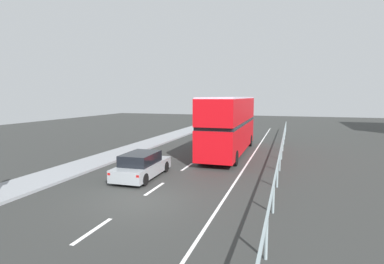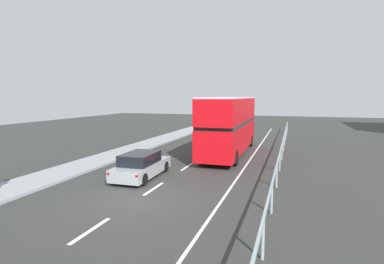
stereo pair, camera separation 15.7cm
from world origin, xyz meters
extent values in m
cube|color=#2E2F2E|center=(0.00, 0.00, -0.05)|extent=(73.59, 120.00, 0.10)
cube|color=gray|center=(-6.32, 0.00, 0.07)|extent=(2.56, 80.00, 0.14)
cube|color=silver|center=(0.00, -3.21, 0.00)|extent=(0.16, 2.11, 0.01)
cube|color=silver|center=(0.00, 1.65, 0.00)|extent=(0.16, 2.11, 0.01)
cube|color=silver|center=(0.00, 6.52, 0.00)|extent=(0.16, 2.11, 0.01)
cube|color=silver|center=(0.00, 11.39, 0.00)|extent=(0.16, 2.11, 0.01)
cube|color=silver|center=(0.00, 16.25, 0.00)|extent=(0.16, 2.11, 0.01)
cube|color=silver|center=(0.00, 21.12, 0.00)|extent=(0.16, 2.11, 0.01)
cube|color=silver|center=(0.00, 25.98, 0.00)|extent=(0.16, 2.11, 0.01)
cube|color=silver|center=(0.00, 30.85, 0.00)|extent=(0.16, 2.11, 0.01)
cube|color=silver|center=(3.52, 9.00, 0.00)|extent=(0.12, 46.00, 0.01)
cube|color=gray|center=(5.64, 9.00, 1.14)|extent=(0.08, 42.00, 0.08)
cylinder|color=gray|center=(5.64, -3.25, 0.57)|extent=(0.10, 0.10, 1.14)
cylinder|color=gray|center=(5.64, 0.25, 0.57)|extent=(0.10, 0.10, 1.14)
cylinder|color=gray|center=(5.64, 3.75, 0.57)|extent=(0.10, 0.10, 1.14)
cylinder|color=gray|center=(5.64, 7.25, 0.57)|extent=(0.10, 0.10, 1.14)
cylinder|color=gray|center=(5.64, 10.75, 0.57)|extent=(0.10, 0.10, 1.14)
cylinder|color=gray|center=(5.64, 14.25, 0.57)|extent=(0.10, 0.10, 1.14)
cylinder|color=gray|center=(5.64, 17.75, 0.57)|extent=(0.10, 0.10, 1.14)
cylinder|color=gray|center=(5.64, 21.25, 0.57)|extent=(0.10, 0.10, 1.14)
cylinder|color=gray|center=(5.64, 24.75, 0.57)|extent=(0.10, 0.10, 1.14)
cylinder|color=gray|center=(5.64, 28.25, 0.57)|extent=(0.10, 0.10, 1.14)
cube|color=red|center=(1.68, 11.71, 1.35)|extent=(2.59, 11.16, 2.00)
cube|color=black|center=(1.68, 11.71, 2.47)|extent=(2.60, 10.71, 0.24)
cube|color=red|center=(1.68, 11.71, 3.44)|extent=(2.59, 11.16, 1.71)
cube|color=silver|center=(1.68, 11.71, 4.35)|extent=(2.53, 10.93, 0.10)
cube|color=black|center=(1.63, 17.25, 1.45)|extent=(2.23, 0.06, 1.40)
cube|color=yellow|center=(1.63, 17.25, 3.87)|extent=(1.49, 0.05, 0.28)
cylinder|color=black|center=(0.50, 15.86, 0.50)|extent=(0.29, 1.00, 1.00)
cylinder|color=black|center=(2.78, 15.88, 0.50)|extent=(0.29, 1.00, 1.00)
cylinder|color=black|center=(0.57, 7.73, 0.50)|extent=(0.29, 1.00, 1.00)
cylinder|color=black|center=(2.85, 7.75, 0.50)|extent=(0.29, 1.00, 1.00)
cube|color=gray|center=(-1.55, 3.39, 0.50)|extent=(1.89, 4.36, 0.63)
cube|color=black|center=(-1.54, 3.18, 1.11)|extent=(1.62, 2.42, 0.59)
cube|color=red|center=(-2.27, 1.24, 0.66)|extent=(0.16, 0.06, 0.12)
cube|color=red|center=(-0.71, 1.29, 0.66)|extent=(0.16, 0.06, 0.12)
cylinder|color=black|center=(-2.39, 4.82, 0.32)|extent=(0.22, 0.65, 0.64)
cylinder|color=black|center=(-0.79, 4.87, 0.32)|extent=(0.22, 0.65, 0.64)
cylinder|color=black|center=(-2.31, 1.91, 0.32)|extent=(0.22, 0.65, 0.64)
cylinder|color=black|center=(-0.71, 1.96, 0.32)|extent=(0.22, 0.65, 0.64)
cube|color=gray|center=(-2.57, 24.39, 0.50)|extent=(2.02, 4.26, 0.64)
cube|color=black|center=(-2.56, 24.18, 1.11)|extent=(1.72, 2.37, 0.59)
cube|color=red|center=(-3.29, 22.30, 0.66)|extent=(0.16, 0.07, 0.12)
cube|color=red|center=(-1.66, 22.37, 0.66)|extent=(0.16, 0.07, 0.12)
cylinder|color=black|center=(-3.47, 25.74, 0.32)|extent=(0.23, 0.65, 0.64)
cylinder|color=black|center=(-1.79, 25.82, 0.32)|extent=(0.23, 0.65, 0.64)
cylinder|color=black|center=(-3.34, 22.97, 0.32)|extent=(0.23, 0.65, 0.64)
cylinder|color=black|center=(-1.67, 23.04, 0.32)|extent=(0.23, 0.65, 0.64)
camera|label=1|loc=(6.15, -11.40, 4.47)|focal=28.44mm
camera|label=2|loc=(6.30, -11.36, 4.47)|focal=28.44mm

